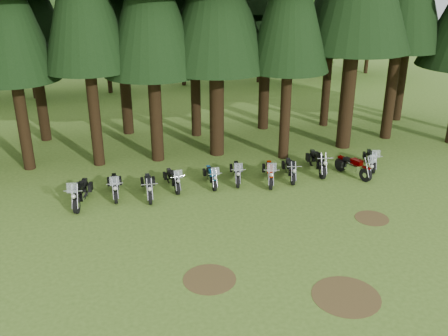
{
  "coord_description": "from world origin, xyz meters",
  "views": [
    {
      "loc": [
        -6.05,
        -15.7,
        9.84
      ],
      "look_at": [
        -0.68,
        5.0,
        1.0
      ],
      "focal_mm": 40.0,
      "sensor_mm": 36.0,
      "label": 1
    }
  ],
  "objects_px": {
    "motorcycle_7": "(290,170)",
    "motorcycle_3": "(173,180)",
    "motorcycle_0": "(81,194)",
    "motorcycle_1": "(115,187)",
    "motorcycle_2": "(149,187)",
    "motorcycle_10": "(371,160)",
    "motorcycle_4": "(211,177)",
    "motorcycle_6": "(270,173)",
    "motorcycle_5": "(237,173)",
    "motorcycle_8": "(317,163)",
    "motorcycle_9": "(353,167)"
  },
  "relations": [
    {
      "from": "motorcycle_2",
      "to": "motorcycle_7",
      "type": "height_order",
      "value": "motorcycle_2"
    },
    {
      "from": "motorcycle_0",
      "to": "motorcycle_5",
      "type": "distance_m",
      "value": 7.3
    },
    {
      "from": "motorcycle_1",
      "to": "motorcycle_3",
      "type": "height_order",
      "value": "motorcycle_1"
    },
    {
      "from": "motorcycle_8",
      "to": "motorcycle_10",
      "type": "bearing_deg",
      "value": 3.66
    },
    {
      "from": "motorcycle_4",
      "to": "motorcycle_6",
      "type": "xyz_separation_m",
      "value": [
        2.77,
        -0.45,
        0.06
      ]
    },
    {
      "from": "motorcycle_10",
      "to": "motorcycle_2",
      "type": "bearing_deg",
      "value": -156.76
    },
    {
      "from": "motorcycle_0",
      "to": "motorcycle_10",
      "type": "xyz_separation_m",
      "value": [
        14.43,
        0.6,
        -0.06
      ]
    },
    {
      "from": "motorcycle_2",
      "to": "motorcycle_5",
      "type": "bearing_deg",
      "value": 11.18
    },
    {
      "from": "motorcycle_5",
      "to": "motorcycle_10",
      "type": "bearing_deg",
      "value": 11.87
    },
    {
      "from": "motorcycle_1",
      "to": "motorcycle_8",
      "type": "distance_m",
      "value": 10.04
    },
    {
      "from": "motorcycle_0",
      "to": "motorcycle_6",
      "type": "relative_size",
      "value": 1.07
    },
    {
      "from": "motorcycle_6",
      "to": "motorcycle_3",
      "type": "bearing_deg",
      "value": -170.36
    },
    {
      "from": "motorcycle_8",
      "to": "motorcycle_10",
      "type": "distance_m",
      "value": 2.91
    },
    {
      "from": "motorcycle_0",
      "to": "motorcycle_8",
      "type": "xyz_separation_m",
      "value": [
        11.53,
        0.79,
        -0.0
      ]
    },
    {
      "from": "motorcycle_2",
      "to": "motorcycle_6",
      "type": "relative_size",
      "value": 0.98
    },
    {
      "from": "motorcycle_9",
      "to": "motorcycle_10",
      "type": "height_order",
      "value": "motorcycle_9"
    },
    {
      "from": "motorcycle_2",
      "to": "motorcycle_9",
      "type": "bearing_deg",
      "value": 1.79
    },
    {
      "from": "motorcycle_2",
      "to": "motorcycle_4",
      "type": "relative_size",
      "value": 1.1
    },
    {
      "from": "motorcycle_5",
      "to": "motorcycle_9",
      "type": "xyz_separation_m",
      "value": [
        5.75,
        -0.82,
        0.04
      ]
    },
    {
      "from": "motorcycle_7",
      "to": "motorcycle_3",
      "type": "bearing_deg",
      "value": -170.75
    },
    {
      "from": "motorcycle_1",
      "to": "motorcycle_9",
      "type": "xyz_separation_m",
      "value": [
        11.53,
        -0.64,
        0.03
      ]
    },
    {
      "from": "motorcycle_6",
      "to": "motorcycle_8",
      "type": "relative_size",
      "value": 0.93
    },
    {
      "from": "motorcycle_3",
      "to": "motorcycle_10",
      "type": "xyz_separation_m",
      "value": [
        10.27,
        -0.04,
        0.01
      ]
    },
    {
      "from": "motorcycle_1",
      "to": "motorcycle_10",
      "type": "xyz_separation_m",
      "value": [
        12.95,
        0.12,
        -0.02
      ]
    },
    {
      "from": "motorcycle_0",
      "to": "motorcycle_10",
      "type": "distance_m",
      "value": 14.45
    },
    {
      "from": "motorcycle_0",
      "to": "motorcycle_5",
      "type": "bearing_deg",
      "value": 17.7
    },
    {
      "from": "motorcycle_2",
      "to": "motorcycle_10",
      "type": "bearing_deg",
      "value": 5.73
    },
    {
      "from": "motorcycle_4",
      "to": "motorcycle_2",
      "type": "bearing_deg",
      "value": -167.91
    },
    {
      "from": "motorcycle_5",
      "to": "motorcycle_8",
      "type": "xyz_separation_m",
      "value": [
        4.25,
        0.13,
        0.06
      ]
    },
    {
      "from": "motorcycle_4",
      "to": "motorcycle_8",
      "type": "height_order",
      "value": "motorcycle_4"
    },
    {
      "from": "motorcycle_6",
      "to": "motorcycle_10",
      "type": "distance_m",
      "value": 5.69
    },
    {
      "from": "motorcycle_4",
      "to": "motorcycle_8",
      "type": "distance_m",
      "value": 5.54
    },
    {
      "from": "motorcycle_1",
      "to": "motorcycle_3",
      "type": "relative_size",
      "value": 1.07
    },
    {
      "from": "motorcycle_2",
      "to": "motorcycle_8",
      "type": "bearing_deg",
      "value": 7.94
    },
    {
      "from": "motorcycle_0",
      "to": "motorcycle_1",
      "type": "relative_size",
      "value": 1.1
    },
    {
      "from": "motorcycle_4",
      "to": "motorcycle_8",
      "type": "xyz_separation_m",
      "value": [
        5.54,
        0.21,
        0.08
      ]
    },
    {
      "from": "motorcycle_3",
      "to": "motorcycle_9",
      "type": "distance_m",
      "value": 8.89
    },
    {
      "from": "motorcycle_7",
      "to": "motorcycle_6",
      "type": "bearing_deg",
      "value": -156.54
    },
    {
      "from": "motorcycle_6",
      "to": "motorcycle_8",
      "type": "height_order",
      "value": "motorcycle_6"
    },
    {
      "from": "motorcycle_3",
      "to": "motorcycle_10",
      "type": "distance_m",
      "value": 10.27
    },
    {
      "from": "motorcycle_3",
      "to": "motorcycle_9",
      "type": "xyz_separation_m",
      "value": [
        8.86,
        -0.8,
        0.06
      ]
    },
    {
      "from": "motorcycle_4",
      "to": "motorcycle_1",
      "type": "bearing_deg",
      "value": -176.76
    },
    {
      "from": "motorcycle_8",
      "to": "motorcycle_9",
      "type": "height_order",
      "value": "motorcycle_9"
    },
    {
      "from": "motorcycle_5",
      "to": "motorcycle_6",
      "type": "bearing_deg",
      "value": -7.31
    },
    {
      "from": "motorcycle_3",
      "to": "motorcycle_4",
      "type": "relative_size",
      "value": 1.03
    },
    {
      "from": "motorcycle_4",
      "to": "motorcycle_6",
      "type": "bearing_deg",
      "value": -7.12
    },
    {
      "from": "motorcycle_2",
      "to": "motorcycle_3",
      "type": "relative_size",
      "value": 1.07
    },
    {
      "from": "motorcycle_5",
      "to": "motorcycle_10",
      "type": "relative_size",
      "value": 1.03
    },
    {
      "from": "motorcycle_7",
      "to": "motorcycle_0",
      "type": "bearing_deg",
      "value": -165.86
    },
    {
      "from": "motorcycle_0",
      "to": "motorcycle_6",
      "type": "height_order",
      "value": "motorcycle_0"
    }
  ]
}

